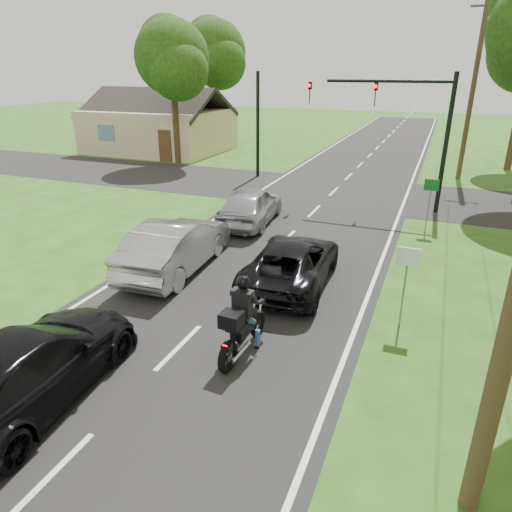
{
  "coord_description": "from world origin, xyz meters",
  "views": [
    {
      "loc": [
        5.09,
        -7.77,
        6.04
      ],
      "look_at": [
        0.74,
        3.0,
        1.3
      ],
      "focal_mm": 32.0,
      "sensor_mm": 36.0,
      "label": 1
    }
  ],
  "objects_px": {
    "traffic_signal": "(404,117)",
    "sign_white": "(407,268)",
    "dark_suv": "(292,262)",
    "dark_car_behind": "(29,367)",
    "sign_green": "(431,193)",
    "silver_sedan": "(176,245)",
    "motorcycle_rider": "(242,324)",
    "silver_suv": "(251,205)",
    "utility_pole_far": "(473,89)"
  },
  "relations": [
    {
      "from": "silver_sedan",
      "to": "dark_car_behind",
      "type": "bearing_deg",
      "value": 92.23
    },
    {
      "from": "utility_pole_far",
      "to": "dark_suv",
      "type": "bearing_deg",
      "value": -105.29
    },
    {
      "from": "dark_suv",
      "to": "silver_sedan",
      "type": "distance_m",
      "value": 3.8
    },
    {
      "from": "motorcycle_rider",
      "to": "sign_white",
      "type": "height_order",
      "value": "sign_white"
    },
    {
      "from": "sign_white",
      "to": "motorcycle_rider",
      "type": "bearing_deg",
      "value": -140.67
    },
    {
      "from": "motorcycle_rider",
      "to": "utility_pole_far",
      "type": "xyz_separation_m",
      "value": [
        4.72,
        21.66,
        4.32
      ]
    },
    {
      "from": "traffic_signal",
      "to": "sign_white",
      "type": "relative_size",
      "value": 3.0
    },
    {
      "from": "dark_car_behind",
      "to": "sign_green",
      "type": "height_order",
      "value": "sign_green"
    },
    {
      "from": "silver_sedan",
      "to": "silver_suv",
      "type": "relative_size",
      "value": 1.09
    },
    {
      "from": "dark_suv",
      "to": "traffic_signal",
      "type": "xyz_separation_m",
      "value": [
        1.96,
        9.65,
        3.44
      ]
    },
    {
      "from": "silver_suv",
      "to": "traffic_signal",
      "type": "distance_m",
      "value": 7.88
    },
    {
      "from": "dark_car_behind",
      "to": "traffic_signal",
      "type": "distance_m",
      "value": 17.7
    },
    {
      "from": "dark_car_behind",
      "to": "sign_white",
      "type": "bearing_deg",
      "value": -143.77
    },
    {
      "from": "silver_sedan",
      "to": "utility_pole_far",
      "type": "relative_size",
      "value": 0.51
    },
    {
      "from": "motorcycle_rider",
      "to": "silver_suv",
      "type": "xyz_separation_m",
      "value": [
        -3.51,
        8.95,
        0.04
      ]
    },
    {
      "from": "motorcycle_rider",
      "to": "silver_suv",
      "type": "relative_size",
      "value": 0.49
    },
    {
      "from": "traffic_signal",
      "to": "utility_pole_far",
      "type": "bearing_deg",
      "value": 70.32
    },
    {
      "from": "silver_suv",
      "to": "dark_car_behind",
      "type": "distance_m",
      "value": 11.94
    },
    {
      "from": "motorcycle_rider",
      "to": "silver_suv",
      "type": "bearing_deg",
      "value": 114.16
    },
    {
      "from": "motorcycle_rider",
      "to": "dark_suv",
      "type": "distance_m",
      "value": 4.01
    },
    {
      "from": "motorcycle_rider",
      "to": "silver_suv",
      "type": "distance_m",
      "value": 9.62
    },
    {
      "from": "dark_suv",
      "to": "dark_car_behind",
      "type": "height_order",
      "value": "dark_car_behind"
    },
    {
      "from": "dark_suv",
      "to": "traffic_signal",
      "type": "distance_m",
      "value": 10.43
    },
    {
      "from": "silver_sedan",
      "to": "utility_pole_far",
      "type": "distance_m",
      "value": 20.45
    },
    {
      "from": "dark_suv",
      "to": "sign_green",
      "type": "xyz_separation_m",
      "value": [
        3.53,
        6.63,
        0.9
      ]
    },
    {
      "from": "dark_suv",
      "to": "sign_white",
      "type": "distance_m",
      "value": 3.71
    },
    {
      "from": "motorcycle_rider",
      "to": "sign_green",
      "type": "distance_m",
      "value": 11.21
    },
    {
      "from": "motorcycle_rider",
      "to": "utility_pole_far",
      "type": "distance_m",
      "value": 22.58
    },
    {
      "from": "silver_suv",
      "to": "sign_white",
      "type": "distance_m",
      "value": 9.26
    },
    {
      "from": "sign_white",
      "to": "sign_green",
      "type": "bearing_deg",
      "value": 88.57
    },
    {
      "from": "sign_white",
      "to": "traffic_signal",
      "type": "bearing_deg",
      "value": 97.05
    },
    {
      "from": "dark_suv",
      "to": "silver_sedan",
      "type": "height_order",
      "value": "silver_sedan"
    },
    {
      "from": "dark_car_behind",
      "to": "sign_green",
      "type": "distance_m",
      "value": 15.15
    },
    {
      "from": "utility_pole_far",
      "to": "sign_white",
      "type": "distance_m",
      "value": 19.39
    },
    {
      "from": "dark_suv",
      "to": "silver_sedan",
      "type": "xyz_separation_m",
      "value": [
        -3.77,
        -0.41,
        0.15
      ]
    },
    {
      "from": "silver_sedan",
      "to": "sign_white",
      "type": "xyz_separation_m",
      "value": [
        7.1,
        -0.95,
        0.75
      ]
    },
    {
      "from": "silver_sedan",
      "to": "utility_pole_far",
      "type": "height_order",
      "value": "utility_pole_far"
    },
    {
      "from": "traffic_signal",
      "to": "dark_suv",
      "type": "bearing_deg",
      "value": -101.5
    },
    {
      "from": "dark_car_behind",
      "to": "sign_white",
      "type": "distance_m",
      "value": 8.55
    },
    {
      "from": "silver_sedan",
      "to": "sign_green",
      "type": "distance_m",
      "value": 10.17
    },
    {
      "from": "traffic_signal",
      "to": "motorcycle_rider",
      "type": "bearing_deg",
      "value": -97.75
    },
    {
      "from": "sign_white",
      "to": "sign_green",
      "type": "relative_size",
      "value": 1.0
    },
    {
      "from": "dark_suv",
      "to": "dark_car_behind",
      "type": "bearing_deg",
      "value": 62.86
    },
    {
      "from": "dark_suv",
      "to": "dark_car_behind",
      "type": "distance_m",
      "value": 7.63
    },
    {
      "from": "dark_car_behind",
      "to": "utility_pole_far",
      "type": "height_order",
      "value": "utility_pole_far"
    },
    {
      "from": "traffic_signal",
      "to": "utility_pole_far",
      "type": "relative_size",
      "value": 0.64
    },
    {
      "from": "dark_car_behind",
      "to": "motorcycle_rider",
      "type": "bearing_deg",
      "value": -141.79
    },
    {
      "from": "utility_pole_far",
      "to": "dark_car_behind",
      "type": "bearing_deg",
      "value": -107.73
    },
    {
      "from": "silver_suv",
      "to": "sign_white",
      "type": "xyz_separation_m",
      "value": [
        6.74,
        -6.31,
        0.79
      ]
    },
    {
      "from": "silver_sedan",
      "to": "sign_white",
      "type": "bearing_deg",
      "value": 168.34
    }
  ]
}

